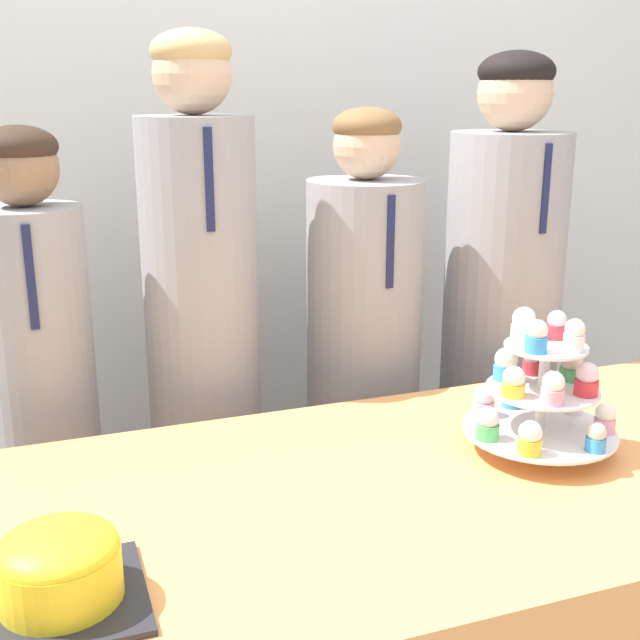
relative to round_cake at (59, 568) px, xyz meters
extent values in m
cube|color=silver|center=(0.66, 1.38, 0.51)|extent=(9.00, 0.06, 2.70)
cube|color=#232328|center=(0.00, 0.00, -0.05)|extent=(0.22, 0.22, 0.01)
cylinder|color=yellow|center=(0.00, 0.00, -0.01)|extent=(0.17, 0.17, 0.07)
ellipsoid|color=yellow|center=(0.00, 0.00, 0.03)|extent=(0.16, 0.16, 0.06)
cylinder|color=silver|center=(0.90, 0.19, 0.05)|extent=(0.02, 0.02, 0.22)
cylinder|color=silver|center=(0.90, 0.19, -0.02)|extent=(0.29, 0.29, 0.01)
cylinder|color=silver|center=(0.90, 0.19, 0.07)|extent=(0.21, 0.21, 0.01)
cylinder|color=silver|center=(0.90, 0.19, 0.16)|extent=(0.16, 0.16, 0.01)
cylinder|color=yellow|center=(0.82, 0.11, 0.00)|extent=(0.04, 0.04, 0.03)
sphere|color=white|center=(0.82, 0.11, 0.03)|extent=(0.04, 0.04, 0.04)
cylinder|color=#3893DB|center=(0.94, 0.08, 0.00)|extent=(0.04, 0.04, 0.03)
sphere|color=beige|center=(0.94, 0.08, 0.02)|extent=(0.04, 0.04, 0.04)
cylinder|color=pink|center=(1.01, 0.14, 0.00)|extent=(0.04, 0.04, 0.03)
sphere|color=white|center=(1.01, 0.14, 0.03)|extent=(0.04, 0.04, 0.04)
cylinder|color=white|center=(1.01, 0.24, 0.00)|extent=(0.04, 0.04, 0.03)
sphere|color=white|center=(1.01, 0.24, 0.03)|extent=(0.04, 0.04, 0.04)
cylinder|color=#3893DB|center=(0.91, 0.31, 0.00)|extent=(0.04, 0.04, 0.03)
sphere|color=white|center=(0.91, 0.31, 0.03)|extent=(0.04, 0.04, 0.04)
cylinder|color=pink|center=(0.83, 0.29, 0.00)|extent=(0.05, 0.05, 0.03)
sphere|color=silver|center=(0.83, 0.29, 0.03)|extent=(0.04, 0.04, 0.04)
cylinder|color=#4CB766|center=(0.78, 0.19, 0.00)|extent=(0.04, 0.04, 0.03)
sphere|color=silver|center=(0.78, 0.19, 0.03)|extent=(0.04, 0.04, 0.04)
cylinder|color=#3893DB|center=(0.86, 0.26, 0.09)|extent=(0.05, 0.05, 0.03)
sphere|color=white|center=(0.86, 0.26, 0.12)|extent=(0.05, 0.05, 0.05)
cylinder|color=yellow|center=(0.82, 0.18, 0.09)|extent=(0.04, 0.04, 0.02)
sphere|color=#F4E5C6|center=(0.82, 0.18, 0.11)|extent=(0.04, 0.04, 0.04)
cylinder|color=pink|center=(0.87, 0.12, 0.09)|extent=(0.04, 0.04, 0.03)
sphere|color=white|center=(0.87, 0.12, 0.11)|extent=(0.04, 0.04, 0.04)
cylinder|color=#E5333D|center=(0.95, 0.14, 0.09)|extent=(0.04, 0.04, 0.03)
sphere|color=silver|center=(0.95, 0.14, 0.11)|extent=(0.04, 0.04, 0.04)
cylinder|color=#4CB766|center=(0.97, 0.21, 0.09)|extent=(0.04, 0.04, 0.03)
sphere|color=beige|center=(0.97, 0.21, 0.11)|extent=(0.04, 0.04, 0.04)
cylinder|color=#E5333D|center=(0.93, 0.27, 0.09)|extent=(0.04, 0.04, 0.03)
sphere|color=beige|center=(0.93, 0.27, 0.11)|extent=(0.04, 0.04, 0.04)
cylinder|color=white|center=(0.87, 0.24, 0.17)|extent=(0.05, 0.05, 0.03)
sphere|color=white|center=(0.87, 0.24, 0.20)|extent=(0.04, 0.04, 0.04)
cylinder|color=#3893DB|center=(0.85, 0.17, 0.17)|extent=(0.04, 0.04, 0.03)
sphere|color=#F4E5C6|center=(0.85, 0.17, 0.20)|extent=(0.04, 0.04, 0.04)
cylinder|color=white|center=(0.92, 0.15, 0.17)|extent=(0.04, 0.04, 0.03)
sphere|color=white|center=(0.92, 0.15, 0.20)|extent=(0.04, 0.04, 0.04)
cylinder|color=#E5333D|center=(0.94, 0.22, 0.17)|extent=(0.04, 0.04, 0.03)
sphere|color=silver|center=(0.94, 0.22, 0.20)|extent=(0.04, 0.04, 0.04)
cylinder|color=#939399|center=(0.00, 0.82, -0.23)|extent=(0.24, 0.24, 1.21)
sphere|color=#8E6B4C|center=(0.00, 0.82, 0.46)|extent=(0.16, 0.16, 0.16)
ellipsoid|color=#332319|center=(0.00, 0.82, 0.51)|extent=(0.17, 0.17, 0.09)
cube|color=#191E47|center=(0.00, 0.70, 0.25)|extent=(0.02, 0.01, 0.22)
cylinder|color=#939399|center=(0.37, 0.82, -0.13)|extent=(0.27, 0.27, 1.40)
sphere|color=#D6AD89|center=(0.37, 0.82, 0.65)|extent=(0.18, 0.18, 0.18)
ellipsoid|color=tan|center=(0.37, 0.82, 0.70)|extent=(0.18, 0.18, 0.10)
cube|color=#191E47|center=(0.37, 0.69, 0.44)|extent=(0.02, 0.01, 0.22)
cylinder|color=#939399|center=(0.79, 0.82, -0.21)|extent=(0.30, 0.30, 1.24)
sphere|color=#D6AD89|center=(0.79, 0.82, 0.49)|extent=(0.17, 0.17, 0.17)
ellipsoid|color=brown|center=(0.79, 0.82, 0.54)|extent=(0.17, 0.17, 0.09)
cube|color=#191E47|center=(0.79, 0.67, 0.28)|extent=(0.02, 0.01, 0.22)
cylinder|color=#939399|center=(1.21, 0.82, -0.16)|extent=(0.32, 0.32, 1.35)
sphere|color=#D6AD89|center=(1.21, 0.82, 0.61)|extent=(0.19, 0.19, 0.19)
ellipsoid|color=black|center=(1.21, 0.82, 0.67)|extent=(0.20, 0.20, 0.11)
cube|color=#191E47|center=(1.21, 0.66, 0.39)|extent=(0.02, 0.01, 0.22)
camera|label=1|loc=(0.01, -1.01, 0.62)|focal=45.00mm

